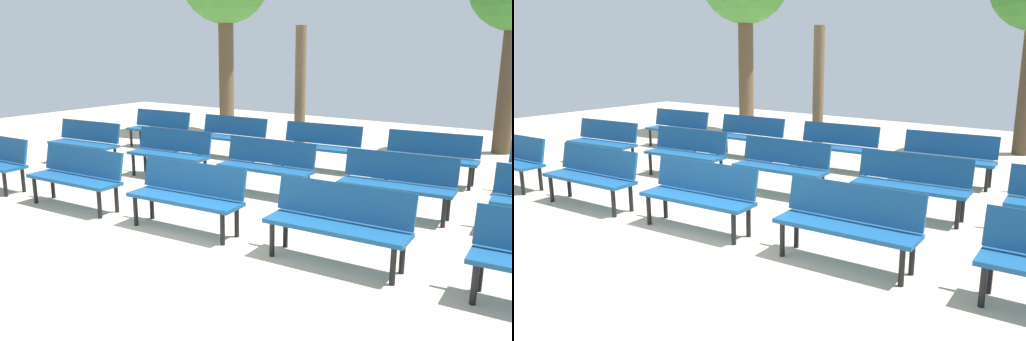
# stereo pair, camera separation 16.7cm
# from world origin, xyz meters

# --- Properties ---
(ground_plane) EXTENTS (25.32, 25.32, 0.00)m
(ground_plane) POSITION_xyz_m (0.00, 0.00, 0.00)
(ground_plane) COLOR #BCAD8E
(bench_r0_c1) EXTENTS (1.63, 0.58, 0.87)m
(bench_r0_c1) POSITION_xyz_m (-2.18, 1.42, 0.50)
(bench_r0_c1) COLOR navy
(bench_r0_c1) RESTS_ON ground_plane
(bench_r0_c2) EXTENTS (1.63, 0.60, 0.87)m
(bench_r0_c2) POSITION_xyz_m (-0.15, 1.60, 0.50)
(bench_r0_c2) COLOR navy
(bench_r0_c2) RESTS_ON ground_plane
(bench_r0_c3) EXTENTS (1.62, 0.56, 0.87)m
(bench_r0_c3) POSITION_xyz_m (1.93, 1.75, 0.50)
(bench_r0_c3) COLOR navy
(bench_r0_c3) RESTS_ON ground_plane
(bench_r1_c0) EXTENTS (1.64, 0.62, 0.87)m
(bench_r1_c0) POSITION_xyz_m (-4.44, 3.31, 0.50)
(bench_r1_c0) COLOR navy
(bench_r1_c0) RESTS_ON ground_plane
(bench_r1_c1) EXTENTS (1.64, 0.62, 0.87)m
(bench_r1_c1) POSITION_xyz_m (-2.29, 3.51, 0.50)
(bench_r1_c1) COLOR navy
(bench_r1_c1) RESTS_ON ground_plane
(bench_r1_c2) EXTENTS (1.62, 0.57, 0.87)m
(bench_r1_c2) POSITION_xyz_m (-0.26, 3.63, 0.50)
(bench_r1_c2) COLOR navy
(bench_r1_c2) RESTS_ON ground_plane
(bench_r1_c3) EXTENTS (1.64, 0.62, 0.87)m
(bench_r1_c3) POSITION_xyz_m (1.87, 3.75, 0.50)
(bench_r1_c3) COLOR navy
(bench_r1_c3) RESTS_ON ground_plane
(bench_r2_c0) EXTENTS (1.63, 0.57, 0.87)m
(bench_r2_c0) POSITION_xyz_m (-4.51, 5.45, 0.50)
(bench_r2_c0) COLOR navy
(bench_r2_c0) RESTS_ON ground_plane
(bench_r2_c1) EXTENTS (1.62, 0.56, 0.87)m
(bench_r2_c1) POSITION_xyz_m (-2.46, 5.57, 0.50)
(bench_r2_c1) COLOR navy
(bench_r2_c1) RESTS_ON ground_plane
(bench_r2_c2) EXTENTS (1.63, 0.59, 0.87)m
(bench_r2_c2) POSITION_xyz_m (-0.38, 5.69, 0.50)
(bench_r2_c2) COLOR navy
(bench_r2_c2) RESTS_ON ground_plane
(bench_r2_c3) EXTENTS (1.63, 0.61, 0.87)m
(bench_r2_c3) POSITION_xyz_m (1.71, 5.86, 0.50)
(bench_r2_c3) COLOR navy
(bench_r2_c3) RESTS_ON ground_plane
(tree_1) EXTENTS (0.24, 0.24, 2.78)m
(tree_1) POSITION_xyz_m (-1.41, 6.67, 1.39)
(tree_1) COLOR brown
(tree_1) RESTS_ON ground_plane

